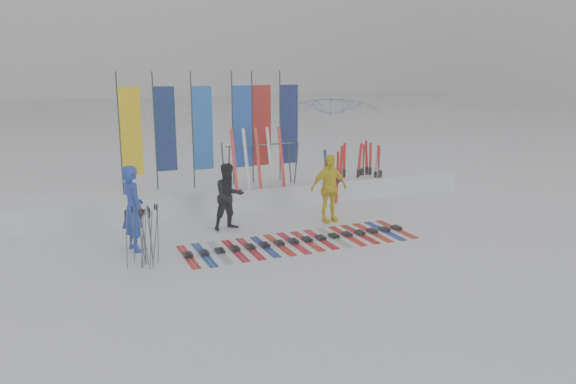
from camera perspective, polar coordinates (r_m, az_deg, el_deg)
name	(u,v)px	position (r m, az deg, el deg)	size (l,w,h in m)	color
ground	(308,253)	(12.17, 2.08, -6.23)	(120.00, 120.00, 0.00)	white
snow_bank	(241,195)	(16.21, -4.79, -0.30)	(14.00, 1.60, 0.60)	white
person_blue	(133,208)	(12.55, -15.47, -1.61)	(0.69, 0.45, 1.89)	#1F3EB5
person_black	(229,197)	(13.76, -6.01, -0.47)	(0.80, 0.62, 1.64)	black
person_yellow	(329,188)	(14.38, 4.17, 0.37)	(1.03, 0.43, 1.76)	yellow
tent_canopy	(333,139)	(19.02, 4.61, 5.39)	(3.31, 3.37, 3.03)	white
ski_row	(301,241)	(12.88, 1.34, -4.96)	(5.37, 1.69, 0.07)	red
pole_cluster	(145,236)	(11.64, -14.33, -4.40)	(0.74, 0.64, 1.25)	#595B60
feather_flags	(216,128)	(15.85, -7.28, 6.48)	(5.13, 0.32, 3.20)	#383A3F
ski_rack	(260,159)	(15.77, -2.86, 3.38)	(2.04, 0.80, 1.23)	#383A3F
upright_skis	(359,171)	(17.20, 7.21, 2.12)	(1.58, 0.82, 1.68)	silver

